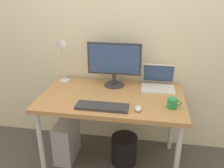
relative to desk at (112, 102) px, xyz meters
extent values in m
plane|color=#4C4742|center=(0.00, 0.00, -0.69)|extent=(6.00, 6.00, 0.00)
cube|color=beige|center=(0.00, 0.44, 0.61)|extent=(4.40, 0.04, 2.60)
cube|color=#B7844C|center=(0.00, 0.00, 0.05)|extent=(1.32, 0.76, 0.04)
cylinder|color=silver|center=(-0.60, -0.32, -0.33)|extent=(0.04, 0.04, 0.71)
cylinder|color=silver|center=(0.60, -0.32, -0.33)|extent=(0.04, 0.04, 0.71)
cylinder|color=silver|center=(-0.60, 0.32, -0.33)|extent=(0.04, 0.04, 0.71)
cylinder|color=silver|center=(0.60, 0.32, -0.33)|extent=(0.04, 0.04, 0.71)
cylinder|color=#333338|center=(-0.02, 0.25, 0.07)|extent=(0.20, 0.20, 0.01)
cylinder|color=#333338|center=(-0.02, 0.25, 0.13)|extent=(0.04, 0.04, 0.11)
cube|color=#333338|center=(-0.02, 0.25, 0.35)|extent=(0.53, 0.03, 0.32)
cube|color=#334C7F|center=(-0.02, 0.23, 0.35)|extent=(0.49, 0.01, 0.28)
cube|color=silver|center=(0.42, 0.21, 0.08)|extent=(0.32, 0.22, 0.02)
cube|color=silver|center=(0.42, 0.35, 0.19)|extent=(0.32, 0.07, 0.21)
cube|color=#334C7F|center=(0.42, 0.34, 0.19)|extent=(0.30, 0.05, 0.18)
cylinder|color=silver|center=(-0.56, 0.28, 0.07)|extent=(0.11, 0.11, 0.01)
cylinder|color=silver|center=(-0.56, 0.28, 0.27)|extent=(0.02, 0.02, 0.39)
cone|color=silver|center=(-0.56, 0.24, 0.50)|extent=(0.11, 0.14, 0.13)
cube|color=#333338|center=(-0.04, -0.24, 0.08)|extent=(0.44, 0.14, 0.02)
ellipsoid|color=silver|center=(0.26, -0.23, 0.08)|extent=(0.06, 0.09, 0.03)
cylinder|color=#268C4C|center=(0.53, -0.14, 0.11)|extent=(0.08, 0.08, 0.08)
torus|color=#268C4C|center=(0.58, -0.14, 0.11)|extent=(0.05, 0.01, 0.05)
cube|color=#B2B2B7|center=(-0.48, 0.00, -0.48)|extent=(0.18, 0.36, 0.42)
cylinder|color=black|center=(0.12, 0.02, -0.54)|extent=(0.26, 0.26, 0.30)
camera|label=1|loc=(0.33, -1.96, 1.02)|focal=38.23mm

